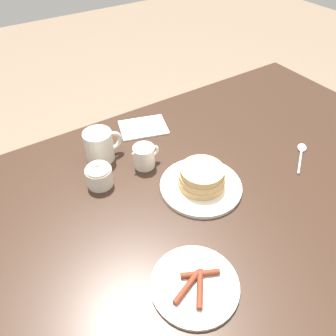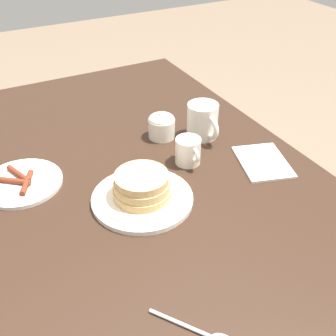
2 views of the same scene
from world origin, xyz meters
name	(u,v)px [view 1 (image 1 of 2)]	position (x,y,z in m)	size (l,w,h in m)	color
ground_plane	(193,304)	(0.00, 0.00, 0.00)	(8.00, 8.00, 0.00)	#7A6651
dining_table	(203,211)	(0.00, 0.00, 0.63)	(1.60, 0.97, 0.73)	#332116
pancake_plate	(201,181)	(-0.01, 0.01, 0.76)	(0.24, 0.24, 0.07)	white
side_plate_bacon	(195,285)	(-0.20, -0.22, 0.74)	(0.20, 0.20, 0.02)	silver
coffee_mug	(100,145)	(-0.19, 0.29, 0.78)	(0.12, 0.09, 0.10)	silver
creamer_pitcher	(144,156)	(-0.10, 0.19, 0.77)	(0.10, 0.07, 0.08)	silver
sugar_bowl	(99,174)	(-0.25, 0.19, 0.77)	(0.08, 0.08, 0.08)	silver
napkin	(142,128)	(0.00, 0.36, 0.74)	(0.19, 0.16, 0.01)	white
spoon	(301,152)	(0.36, -0.04, 0.74)	(0.14, 0.11, 0.01)	silver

